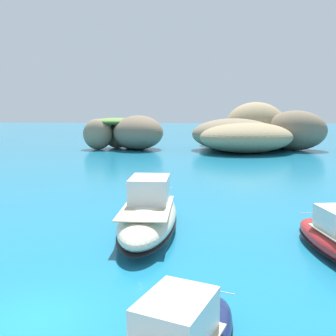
# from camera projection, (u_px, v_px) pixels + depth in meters

# --- Properties ---
(ground_plane) EXTENTS (400.00, 400.00, 0.00)m
(ground_plane) POSITION_uv_depth(u_px,v_px,m) (35.00, 319.00, 13.58)
(ground_plane) COLOR #197093
(islet_large) EXTENTS (27.72, 29.52, 8.73)m
(islet_large) POSITION_uv_depth(u_px,v_px,m) (255.00, 133.00, 71.11)
(islet_large) COLOR #9E8966
(islet_large) RESTS_ON ground
(islet_small) EXTENTS (16.23, 14.80, 6.26)m
(islet_small) POSITION_uv_depth(u_px,v_px,m) (129.00, 133.00, 72.77)
(islet_small) COLOR #9E8966
(islet_small) RESTS_ON ground
(motorboat_cream) EXTENTS (3.33, 11.07, 3.25)m
(motorboat_cream) POSITION_uv_depth(u_px,v_px,m) (149.00, 214.00, 23.26)
(motorboat_cream) COLOR beige
(motorboat_cream) RESTS_ON ground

